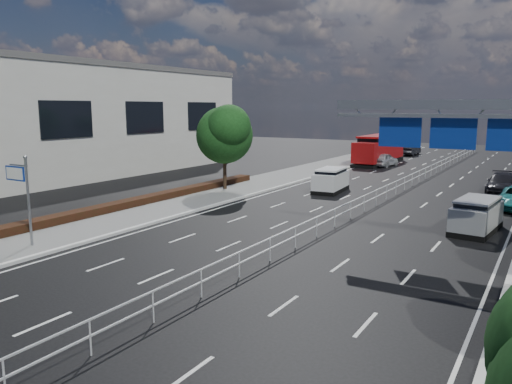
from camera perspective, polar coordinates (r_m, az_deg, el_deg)
The scene contains 16 objects.
ground at distance 18.33m, azimuth -4.69°, elevation -11.09°, with size 160.00×160.00×0.00m, color black.
sidewalk_near at distance 26.44m, azimuth -25.46°, elevation -5.33°, with size 5.00×140.00×0.14m, color slate.
kerb_near at distance 24.44m, azimuth -22.19°, elevation -6.28°, with size 0.25×140.00×0.15m, color silver.
kerb_far at distance 15.31m, azimuth 25.07°, elevation -16.08°, with size 0.25×140.00×0.15m, color silver.
median_fence at distance 38.20m, azimuth 15.42°, elevation 0.36°, with size 0.05×85.00×1.02m.
hedge_near at distance 30.66m, azimuth -19.60°, elevation -2.41°, with size 1.00×36.00×0.44m, color black.
toilet_sign at distance 25.44m, azimuth -25.25°, elevation 0.74°, with size 1.62×0.18×4.34m.
overhead_gantry at distance 24.16m, azimuth 23.32°, elevation 6.81°, with size 10.24×0.38×7.45m.
near_building at distance 51.22m, azimuth -20.58°, elevation 7.42°, with size 12.00×38.00×10.00m, color beige.
near_tree_back at distance 38.75m, azimuth -3.59°, elevation 6.90°, with size 4.84×4.51×6.69m.
white_minivan at distance 39.00m, azimuth 8.54°, elevation 1.34°, with size 2.18×4.34×1.82m.
red_bus at distance 59.46m, azimuth 13.87°, elevation 4.82°, with size 2.82×11.10×3.30m.
near_car_silver at distance 56.92m, azimuth 14.45°, elevation 3.60°, with size 1.76×4.38×1.49m, color #95979C.
near_car_dark at distance 71.34m, azimuth 17.20°, elevation 4.71°, with size 1.74×5.00×1.65m, color black.
silver_minivan at distance 28.61m, azimuth 23.90°, elevation -2.47°, with size 2.24×4.45×1.78m.
parked_car_dark at distance 42.23m, azimuth 26.33°, elevation 0.88°, with size 2.12×5.22×1.52m, color black.
Camera 1 is at (10.08, -13.86, 6.50)m, focal length 35.00 mm.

